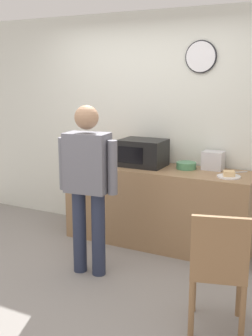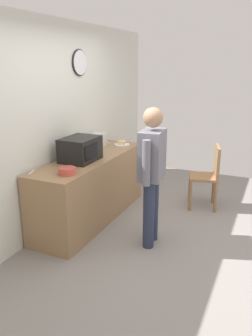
# 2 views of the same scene
# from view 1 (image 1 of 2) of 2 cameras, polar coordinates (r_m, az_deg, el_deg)

# --- Properties ---
(ground_plane) EXTENTS (6.00, 6.00, 0.00)m
(ground_plane) POSITION_cam_1_polar(r_m,az_deg,el_deg) (3.99, -6.38, -15.55)
(ground_plane) COLOR gray
(back_wall) EXTENTS (5.40, 0.13, 2.60)m
(back_wall) POSITION_cam_1_polar(r_m,az_deg,el_deg) (4.96, 3.46, 5.91)
(back_wall) COLOR silver
(back_wall) RESTS_ON ground_plane
(kitchen_counter) EXTENTS (2.09, 0.62, 0.88)m
(kitchen_counter) POSITION_cam_1_polar(r_m,az_deg,el_deg) (4.70, 4.42, -5.24)
(kitchen_counter) COLOR #93704C
(kitchen_counter) RESTS_ON ground_plane
(microwave) EXTENTS (0.50, 0.39, 0.30)m
(microwave) POSITION_cam_1_polar(r_m,az_deg,el_deg) (4.65, 2.32, 2.11)
(microwave) COLOR black
(microwave) RESTS_ON kitchen_counter
(sandwich_plate) EXTENTS (0.23, 0.23, 0.07)m
(sandwich_plate) POSITION_cam_1_polar(r_m,az_deg,el_deg) (4.27, 13.98, -0.98)
(sandwich_plate) COLOR white
(sandwich_plate) RESTS_ON kitchen_counter
(salad_bowl) EXTENTS (0.19, 0.19, 0.08)m
(salad_bowl) POSITION_cam_1_polar(r_m,az_deg,el_deg) (4.79, -4.36, 1.02)
(salad_bowl) COLOR #C64C42
(salad_bowl) RESTS_ON kitchen_counter
(cereal_bowl) EXTENTS (0.22, 0.22, 0.07)m
(cereal_bowl) POSITION_cam_1_polar(r_m,az_deg,el_deg) (4.57, 8.30, 0.34)
(cereal_bowl) COLOR #4C8E60
(cereal_bowl) RESTS_ON kitchen_counter
(toaster) EXTENTS (0.22, 0.18, 0.20)m
(toaster) POSITION_cam_1_polar(r_m,az_deg,el_deg) (4.57, 11.91, 1.02)
(toaster) COLOR silver
(toaster) RESTS_ON kitchen_counter
(fork_utensil) EXTENTS (0.17, 0.07, 0.01)m
(fork_utensil) POSITION_cam_1_polar(r_m,az_deg,el_deg) (5.20, -3.05, 1.56)
(fork_utensil) COLOR silver
(fork_utensil) RESTS_ON kitchen_counter
(spoon_utensil) EXTENTS (0.14, 0.13, 0.01)m
(spoon_utensil) POSITION_cam_1_polar(r_m,az_deg,el_deg) (4.51, 15.40, -0.54)
(spoon_utensil) COLOR silver
(spoon_utensil) RESTS_ON kitchen_counter
(person_standing) EXTENTS (0.59, 0.28, 1.62)m
(person_standing) POSITION_cam_1_polar(r_m,az_deg,el_deg) (3.86, -5.28, -1.42)
(person_standing) COLOR #262D44
(person_standing) RESTS_ON ground_plane
(wooden_chair) EXTENTS (0.49, 0.49, 0.94)m
(wooden_chair) POSITION_cam_1_polar(r_m,az_deg,el_deg) (3.15, 12.60, -13.15)
(wooden_chair) COLOR olive
(wooden_chair) RESTS_ON ground_plane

